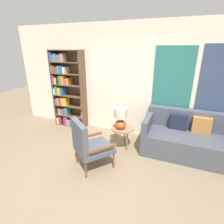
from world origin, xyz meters
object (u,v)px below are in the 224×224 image
at_px(bookshelf, 66,90).
at_px(side_table, 123,130).
at_px(armchair, 87,143).
at_px(couch, 188,139).
at_px(table_lamp, 121,118).

distance_m(bookshelf, side_table, 2.05).
relative_size(armchair, couch, 0.53).
bearing_deg(armchair, table_lamp, 67.84).
relative_size(couch, side_table, 3.53).
bearing_deg(armchair, side_table, 67.43).
xyz_separation_m(couch, side_table, (-1.34, -0.32, 0.11)).
relative_size(armchair, table_lamp, 2.06).
distance_m(side_table, table_lamp, 0.32).
height_order(side_table, table_lamp, table_lamp).
distance_m(armchair, table_lamp, 0.93).
xyz_separation_m(bookshelf, table_lamp, (1.84, -0.66, -0.28)).
bearing_deg(side_table, table_lamp, -117.89).
height_order(bookshelf, couch, bookshelf).
bearing_deg(couch, bookshelf, 175.04).
distance_m(armchair, couch, 2.10).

